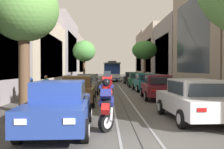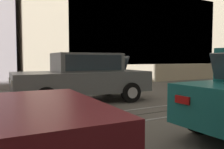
# 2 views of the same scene
# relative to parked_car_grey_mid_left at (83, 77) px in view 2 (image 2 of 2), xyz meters

# --- Properties ---
(building_facade_left) EXTENTS (5.66, 60.43, 10.23)m
(building_facade_left) POSITION_rel_parked_car_grey_mid_left_xyz_m (-6.63, 13.91, 3.73)
(building_facade_left) COLOR gray
(building_facade_left) RESTS_ON ground
(parked_car_grey_mid_left) EXTENTS (2.11, 4.41, 1.58)m
(parked_car_grey_mid_left) POSITION_rel_parked_car_grey_mid_left_xyz_m (0.00, 0.00, 0.00)
(parked_car_grey_mid_left) COLOR slate
(parked_car_grey_mid_left) RESTS_ON ground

